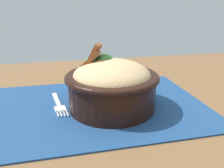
{
  "coord_description": "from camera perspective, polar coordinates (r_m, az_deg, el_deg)",
  "views": [
    {
      "loc": [
        0.06,
        0.39,
        0.96
      ],
      "look_at": [
        -0.03,
        -0.01,
        0.81
      ],
      "focal_mm": 35.65,
      "sensor_mm": 36.0,
      "label": 1
    }
  ],
  "objects": [
    {
      "name": "fork",
      "position": [
        0.47,
        -13.48,
        -5.36
      ],
      "size": [
        0.03,
        0.12,
        0.0
      ],
      "color": "beige",
      "rests_on": "placemat"
    },
    {
      "name": "placemat",
      "position": [
        0.47,
        -3.76,
        -5.6
      ],
      "size": [
        0.44,
        0.3,
        0.0
      ],
      "primitive_type": "cube",
      "rotation": [
        0.0,
        0.0,
        0.0
      ],
      "color": "navy",
      "rests_on": "table"
    },
    {
      "name": "table",
      "position": [
        0.48,
        -3.84,
        -15.37
      ],
      "size": [
        1.25,
        0.88,
        0.76
      ],
      "color": "brown",
      "rests_on": "ground_plane"
    },
    {
      "name": "bowl",
      "position": [
        0.44,
        -0.09,
        0.1
      ],
      "size": [
        0.21,
        0.21,
        0.13
      ],
      "color": "black",
      "rests_on": "placemat"
    }
  ]
}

